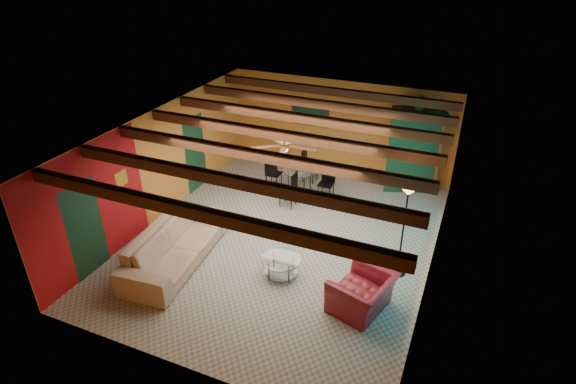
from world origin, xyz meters
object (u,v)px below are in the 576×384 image
at_px(sofa, 175,245).
at_px(floor_lamp, 403,231).
at_px(dining_table, 299,177).
at_px(vase, 300,157).
at_px(potted_plant, 421,103).
at_px(coffee_table, 281,267).
at_px(armoire, 414,151).
at_px(armchair, 362,293).

relative_size(sofa, floor_lamp, 1.38).
relative_size(dining_table, vase, 9.09).
relative_size(sofa, potted_plant, 5.90).
relative_size(coffee_table, floor_lamp, 0.39).
distance_m(armoire, potted_plant, 1.34).
height_order(sofa, armoire, armoire).
distance_m(coffee_table, armoire, 5.30).
xyz_separation_m(sofa, potted_plant, (4.01, 5.36, 2.02)).
distance_m(dining_table, vase, 0.58).
xyz_separation_m(coffee_table, floor_lamp, (2.20, 1.03, 0.83)).
relative_size(potted_plant, vase, 2.40).
relative_size(floor_lamp, potted_plant, 4.27).
height_order(coffee_table, armoire, armoire).
xyz_separation_m(coffee_table, dining_table, (-0.97, 3.44, 0.27)).
bearing_deg(dining_table, armchair, -53.81).
distance_m(armchair, floor_lamp, 1.56).
height_order(sofa, armchair, sofa).
distance_m(armchair, coffee_table, 1.81).
relative_size(armoire, floor_lamp, 1.06).
height_order(sofa, floor_lamp, floor_lamp).
bearing_deg(dining_table, coffee_table, -74.32).
bearing_deg(armchair, vase, -127.97).
xyz_separation_m(armchair, vase, (-2.74, 3.75, 0.70)).
height_order(dining_table, vase, vase).
height_order(armchair, potted_plant, potted_plant).
distance_m(dining_table, floor_lamp, 4.02).
bearing_deg(vase, sofa, -108.44).
bearing_deg(dining_table, sofa, -108.44).
distance_m(sofa, armchair, 4.04).
height_order(sofa, vase, vase).
relative_size(armchair, potted_plant, 2.30).
bearing_deg(armoire, dining_table, -171.07).
height_order(sofa, coffee_table, sofa).
height_order(dining_table, potted_plant, potted_plant).
relative_size(armoire, potted_plant, 4.50).
bearing_deg(sofa, floor_lamp, -77.22).
height_order(armoire, floor_lamp, armoire).
bearing_deg(armoire, floor_lamp, -103.05).
bearing_deg(sofa, potted_plant, -42.25).
bearing_deg(coffee_table, armoire, 70.40).
relative_size(dining_table, armoire, 0.84).
relative_size(sofa, dining_table, 1.56).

